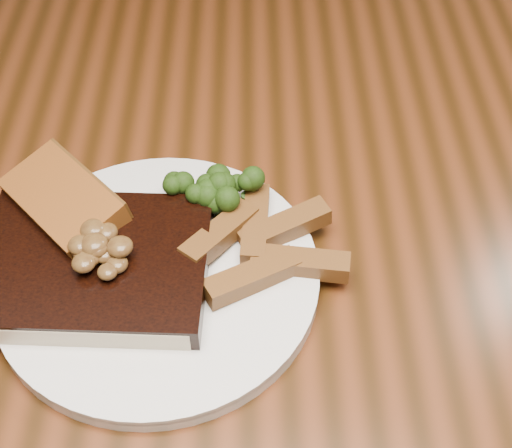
% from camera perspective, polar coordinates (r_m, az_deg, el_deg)
% --- Properties ---
extents(dining_table, '(1.60, 0.90, 0.75)m').
position_cam_1_polar(dining_table, '(0.72, 0.66, -5.46)').
color(dining_table, '#4E240F').
rests_on(dining_table, ground).
extents(chair_far, '(0.52, 0.52, 0.94)m').
position_cam_1_polar(chair_far, '(1.26, -1.10, 13.91)').
color(chair_far, black).
rests_on(chair_far, ground).
extents(plate, '(0.30, 0.30, 0.01)m').
position_cam_1_polar(plate, '(0.61, -7.81, -4.27)').
color(plate, silver).
rests_on(plate, dining_table).
extents(steak, '(0.19, 0.15, 0.03)m').
position_cam_1_polar(steak, '(0.60, -12.78, -3.27)').
color(steak, black).
rests_on(steak, plate).
extents(steak_bone, '(0.17, 0.02, 0.02)m').
position_cam_1_polar(steak_bone, '(0.57, -13.60, -8.58)').
color(steak_bone, beige).
rests_on(steak_bone, plate).
extents(mushroom_pile, '(0.06, 0.06, 0.03)m').
position_cam_1_polar(mushroom_pile, '(0.58, -12.80, -1.79)').
color(mushroom_pile, brown).
rests_on(mushroom_pile, steak).
extents(garlic_bread, '(0.12, 0.12, 0.02)m').
position_cam_1_polar(garlic_bread, '(0.65, -14.80, 0.59)').
color(garlic_bread, brown).
rests_on(garlic_bread, plate).
extents(potato_wedges, '(0.11, 0.11, 0.02)m').
position_cam_1_polar(potato_wedges, '(0.59, -0.77, -3.16)').
color(potato_wedges, brown).
rests_on(potato_wedges, plate).
extents(broccoli_cluster, '(0.06, 0.06, 0.04)m').
position_cam_1_polar(broccoli_cluster, '(0.64, -3.32, 2.64)').
color(broccoli_cluster, '#1D3B0D').
rests_on(broccoli_cluster, plate).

